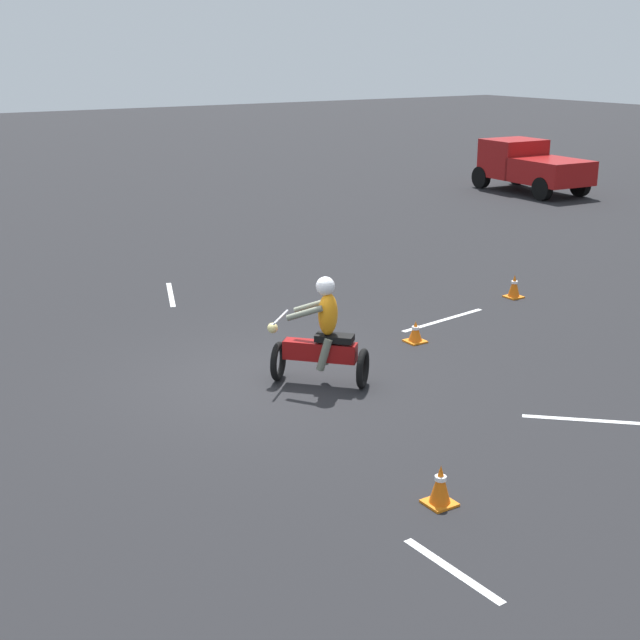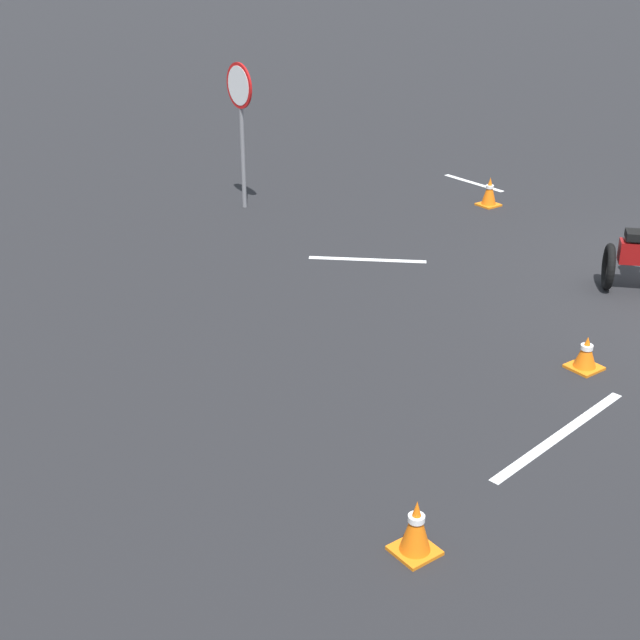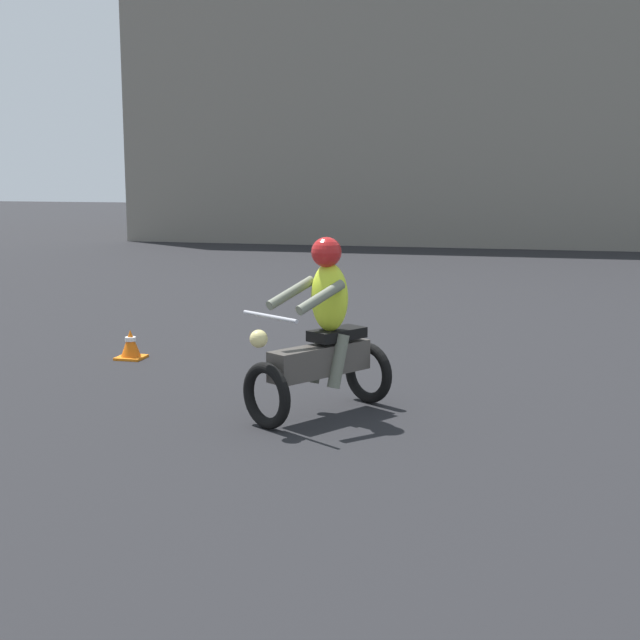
# 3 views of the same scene
# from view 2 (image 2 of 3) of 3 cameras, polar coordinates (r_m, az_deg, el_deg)

# --- Properties ---
(stop_sign) EXTENTS (0.70, 0.08, 2.30)m
(stop_sign) POSITION_cam_2_polar(r_m,az_deg,el_deg) (14.27, -5.13, 13.48)
(stop_sign) COLOR slate
(stop_sign) RESTS_ON ground
(traffic_cone_near_right) EXTENTS (0.32, 0.32, 0.47)m
(traffic_cone_near_right) POSITION_cam_2_polar(r_m,az_deg,el_deg) (6.91, 6.16, -13.09)
(traffic_cone_near_right) COLOR orange
(traffic_cone_near_right) RESTS_ON ground
(traffic_cone_mid_center) EXTENTS (0.32, 0.32, 0.47)m
(traffic_cone_mid_center) POSITION_cam_2_polar(r_m,az_deg,el_deg) (14.90, 10.79, 8.05)
(traffic_cone_mid_center) COLOR orange
(traffic_cone_mid_center) RESTS_ON ground
(traffic_cone_mid_left) EXTENTS (0.32, 0.32, 0.37)m
(traffic_cone_mid_left) POSITION_cam_2_polar(r_m,az_deg,el_deg) (9.81, 16.66, -2.06)
(traffic_cone_mid_left) COLOR orange
(traffic_cone_mid_left) RESTS_ON ground
(lane_stripe_e) EXTENTS (1.34, 0.15, 0.01)m
(lane_stripe_e) POSITION_cam_2_polar(r_m,az_deg,el_deg) (16.17, 9.80, 8.64)
(lane_stripe_e) COLOR silver
(lane_stripe_e) RESTS_ON ground
(lane_stripe_ne) EXTENTS (1.17, 1.27, 0.01)m
(lane_stripe_ne) POSITION_cam_2_polar(r_m,az_deg,el_deg) (12.41, 3.05, 3.89)
(lane_stripe_ne) COLOR silver
(lane_stripe_ne) RESTS_ON ground
(lane_stripe_n) EXTENTS (0.42, 2.13, 0.01)m
(lane_stripe_n) POSITION_cam_2_polar(r_m,az_deg,el_deg) (8.64, 15.14, -7.10)
(lane_stripe_n) COLOR silver
(lane_stripe_n) RESTS_ON ground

